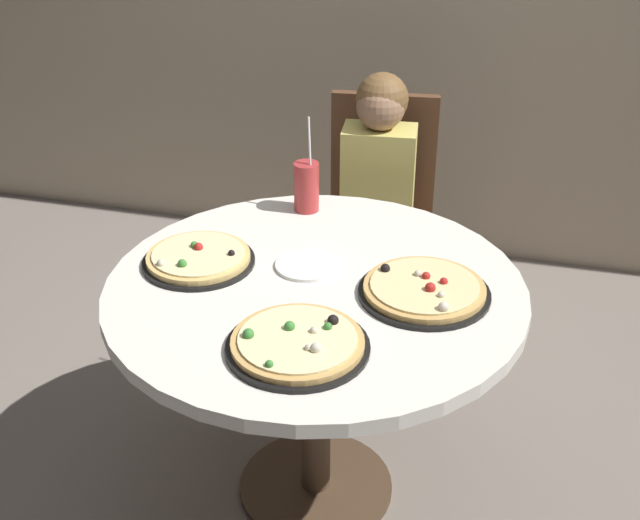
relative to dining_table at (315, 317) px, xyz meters
name	(u,v)px	position (x,y,z in m)	size (l,w,h in m)	color
ground_plane	(316,487)	(0.00, 0.00, -0.65)	(8.00, 8.00, 0.00)	slate
dining_table	(315,317)	(0.00, 0.00, 0.00)	(1.15, 1.15, 0.75)	silver
chair_wooden	(380,208)	(-0.01, 0.96, -0.12)	(0.44, 0.44, 0.95)	brown
diner_child	(374,240)	(0.01, 0.78, -0.16)	(0.29, 0.42, 1.08)	#3F4766
pizza_veggie	(298,343)	(0.04, -0.30, 0.12)	(0.35, 0.35, 0.05)	black
pizza_cheese	(198,258)	(-0.35, 0.03, 0.12)	(0.32, 0.32, 0.05)	black
pizza_pepperoni	(424,290)	(0.29, 0.02, 0.12)	(0.35, 0.35, 0.05)	black
soda_cup	(306,186)	(-0.15, 0.44, 0.19)	(0.08, 0.08, 0.31)	#B73333
plate_small	(307,265)	(-0.05, 0.09, 0.11)	(0.18, 0.18, 0.01)	white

